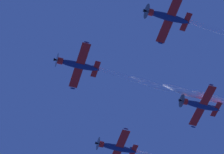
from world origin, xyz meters
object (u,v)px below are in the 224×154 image
at_px(airplane_lead, 77,65).
at_px(airplane_right_wingman, 116,148).
at_px(airplane_slot_tail, 200,105).
at_px(airplane_left_wingman, 167,17).

distance_m(airplane_lead, airplane_right_wingman, 19.88).
bearing_deg(airplane_slot_tail, airplane_right_wingman, -133.58).
height_order(airplane_left_wingman, airplane_right_wingman, airplane_left_wingman).
xyz_separation_m(airplane_lead, airplane_left_wingman, (13.87, 13.38, -1.07)).
bearing_deg(airplane_slot_tail, airplane_lead, -84.40).
bearing_deg(airplane_right_wingman, airplane_left_wingman, 2.52).
height_order(airplane_lead, airplane_slot_tail, airplane_slot_tail).
relative_size(airplane_lead, airplane_right_wingman, 1.00).
bearing_deg(airplane_lead, airplane_slot_tail, 95.60).
bearing_deg(airplane_left_wingman, airplane_slot_tail, 142.57).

